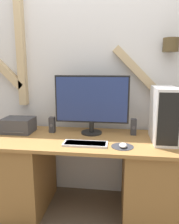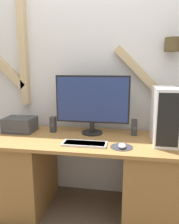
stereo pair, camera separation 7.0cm
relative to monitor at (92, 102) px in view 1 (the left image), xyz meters
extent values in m
cube|color=silver|center=(-0.06, 0.25, 0.25)|extent=(6.40, 0.05, 2.70)
cube|color=tan|center=(0.45, 0.19, 0.29)|extent=(0.52, 0.08, 0.52)
cube|color=tan|center=(-0.79, 0.19, 0.53)|extent=(0.08, 0.08, 1.22)
cylinder|color=#4C3D23|center=(0.75, 0.15, 0.55)|extent=(0.15, 0.15, 0.13)
cube|color=olive|center=(-0.06, -0.17, -0.34)|extent=(1.78, 0.72, 0.03)
cube|color=olive|center=(-0.69, -0.17, -0.73)|extent=(0.50, 0.67, 0.74)
cube|color=olive|center=(0.57, -0.17, -0.73)|extent=(0.50, 0.67, 0.74)
cylinder|color=black|center=(0.00, 0.00, -0.32)|extent=(0.21, 0.21, 0.02)
cylinder|color=black|center=(0.00, 0.00, -0.25)|extent=(0.05, 0.05, 0.11)
cube|color=black|center=(0.00, 0.01, 0.02)|extent=(0.74, 0.03, 0.47)
cube|color=navy|center=(0.00, -0.01, 0.02)|extent=(0.70, 0.01, 0.44)
cube|color=silver|center=(-0.01, -0.34, -0.32)|extent=(0.39, 0.15, 0.02)
cube|color=white|center=(-0.01, -0.34, -0.31)|extent=(0.36, 0.13, 0.01)
cylinder|color=#2D2D33|center=(0.31, -0.35, -0.33)|extent=(0.19, 0.19, 0.00)
ellipsoid|color=silver|center=(0.31, -0.37, -0.31)|extent=(0.06, 0.10, 0.04)
cube|color=white|center=(0.67, -0.14, -0.08)|extent=(0.19, 0.41, 0.49)
cube|color=black|center=(0.67, -0.34, -0.08)|extent=(0.17, 0.01, 0.44)
cube|color=#38383D|center=(-0.76, -0.05, -0.25)|extent=(0.31, 0.24, 0.15)
cube|color=#515156|center=(-0.76, -0.13, -0.29)|extent=(0.21, 0.11, 0.01)
cube|color=#2D2D33|center=(-0.41, -0.02, -0.25)|extent=(0.05, 0.07, 0.16)
cylinder|color=#47474C|center=(-0.41, -0.05, -0.25)|extent=(0.03, 0.00, 0.03)
cube|color=#2D2D33|center=(0.42, 0.01, -0.25)|extent=(0.05, 0.07, 0.16)
cylinder|color=#47474C|center=(0.42, -0.02, -0.25)|extent=(0.03, 0.00, 0.03)
camera|label=1|loc=(0.26, -2.12, 0.34)|focal=35.00mm
camera|label=2|loc=(0.32, -2.11, 0.34)|focal=35.00mm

